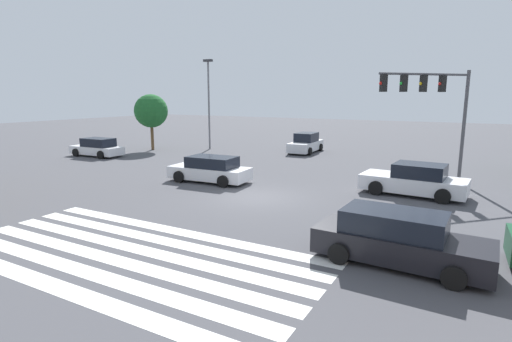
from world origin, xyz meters
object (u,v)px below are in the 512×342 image
at_px(car_4, 398,239).
at_px(car_2, 306,144).
at_px(tree_corner_b, 151,111).
at_px(street_light_pole_a, 209,96).
at_px(car_3, 210,170).
at_px(traffic_signal_mast, 434,99).
at_px(car_5, 97,148).
at_px(car_1, 415,180).

bearing_deg(car_4, car_2, 120.91).
bearing_deg(car_4, tree_corner_b, 149.79).
bearing_deg(street_light_pole_a, car_3, -54.35).
bearing_deg(traffic_signal_mast, car_2, -84.35).
relative_size(car_2, car_4, 0.96).
height_order(car_5, street_light_pole_a, street_light_pole_a).
xyz_separation_m(car_3, street_light_pole_a, (-8.22, 11.46, 4.02)).
bearing_deg(car_1, street_light_pole_a, -22.13).
xyz_separation_m(traffic_signal_mast, car_3, (-10.70, -5.00, -3.90)).
relative_size(car_3, car_4, 0.96).
xyz_separation_m(traffic_signal_mast, car_5, (-24.12, -1.51, -3.91)).
height_order(car_1, car_3, car_1).
height_order(car_1, street_light_pole_a, street_light_pole_a).
relative_size(car_1, tree_corner_b, 1.01).
distance_m(car_1, car_5, 23.85).
bearing_deg(traffic_signal_mast, car_1, 38.61).
relative_size(car_1, car_3, 1.06).
bearing_deg(car_3, car_5, -17.74).
bearing_deg(car_5, car_3, 163.79).
bearing_deg(traffic_signal_mast, car_3, -19.96).
height_order(car_2, car_5, car_2).
distance_m(car_5, tree_corner_b, 5.83).
distance_m(car_1, street_light_pole_a, 21.12).
distance_m(traffic_signal_mast, car_3, 12.44).
relative_size(traffic_signal_mast, car_4, 1.25).
relative_size(car_1, car_2, 1.05).
distance_m(street_light_pole_a, tree_corner_b, 5.21).
height_order(car_2, car_3, car_2).
xyz_separation_m(car_4, tree_corner_b, (-23.44, 14.98, 2.68)).
bearing_deg(car_1, tree_corner_b, -11.23).
xyz_separation_m(traffic_signal_mast, car_1, (-0.30, -2.69, -3.88)).
relative_size(traffic_signal_mast, car_3, 1.31).
height_order(traffic_signal_mast, street_light_pole_a, street_light_pole_a).
distance_m(traffic_signal_mast, car_4, 12.11).
bearing_deg(tree_corner_b, car_3, -34.66).
height_order(car_2, street_light_pole_a, street_light_pole_a).
relative_size(car_1, car_5, 1.09).
xyz_separation_m(car_5, tree_corner_b, (1.11, 5.03, 2.73)).
distance_m(traffic_signal_mast, tree_corner_b, 23.30).
height_order(car_1, tree_corner_b, tree_corner_b).
relative_size(car_4, car_5, 1.07).
bearing_deg(car_3, car_1, -170.67).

